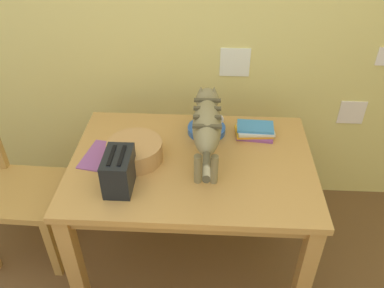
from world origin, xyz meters
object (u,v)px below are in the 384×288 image
Objects in this scene: book_stack at (255,131)px; dining_table at (192,175)px; magazine at (112,157)px; coffee_mug at (207,120)px; toaster at (119,171)px; wooden_chair_far at (15,190)px; cat at (207,122)px; saucer_bowl at (207,129)px; wicker_basket at (135,151)px.

dining_table is at bearing -144.67° from book_stack.
magazine is 1.35× the size of book_stack.
toaster is at bearing -130.81° from coffee_mug.
dining_table is 8.76× the size of coffee_mug.
wooden_chair_far is (-1.30, -0.19, -0.31)m from book_stack.
magazine is at bearing -176.88° from cat.
saucer_bowl is 0.98× the size of book_stack.
saucer_bowl is 1.01× the size of toaster.
coffee_mug is at bearing 49.19° from toaster.
wicker_basket is 1.34× the size of toaster.
cat is 3.56× the size of book_stack.
wooden_chair_far reaches higher than toaster.
saucer_bowl is at bearing 103.22° from wooden_chair_far.
magazine is (-0.46, -0.25, -0.01)m from saucer_bowl.
wicker_basket is 0.20m from toaster.
book_stack is 0.64m from wicker_basket.
coffee_mug is (0.00, 0.22, -0.13)m from cat.
coffee_mug is 0.49× the size of magazine.
saucer_bowl is at bearing 75.15° from dining_table.
book_stack is (0.71, 0.23, 0.03)m from magazine.
wooden_chair_far reaches higher than saucer_bowl.
magazine is 0.13m from wicker_basket.
wicker_basket is (-0.35, -0.25, -0.03)m from coffee_mug.
cat is 0.29m from saucer_bowl.
saucer_bowl is 0.75× the size of wicker_basket.
toaster is (0.08, -0.19, 0.08)m from magazine.
coffee_mug is at bearing 35.78° from wicker_basket.
coffee_mug is at bearing 38.73° from magazine.
wooden_chair_far is (-0.58, 0.04, -0.28)m from magazine.
toaster reaches higher than coffee_mug.
saucer_bowl is at bearing 36.04° from wicker_basket.
saucer_bowl is (-0.00, 0.22, -0.19)m from cat.
magazine reaches higher than dining_table.
book_stack is 0.76m from toaster.
dining_table is at bearing -157.29° from cat.
book_stack is (0.26, -0.02, 0.01)m from saucer_bowl.
dining_table is at bearing 32.05° from toaster.
magazine is 0.30× the size of wooden_chair_far.
coffee_mug is 1.12m from wooden_chair_far.
toaster is (-0.04, -0.19, 0.04)m from wicker_basket.
saucer_bowl is at bearing 175.77° from book_stack.
coffee_mug is at bearing 175.71° from book_stack.
wicker_basket is (0.12, -0.00, 0.05)m from magazine.
wicker_basket is (-0.60, -0.23, 0.02)m from book_stack.
cat is at bearing -89.21° from saucer_bowl.
saucer_bowl reaches higher than dining_table.
dining_table is 0.41m from book_stack.
wooden_chair_far is at bearing 178.82° from cat.
cat is at bearing 91.48° from wooden_chair_far.
dining_table is 0.31m from coffee_mug.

